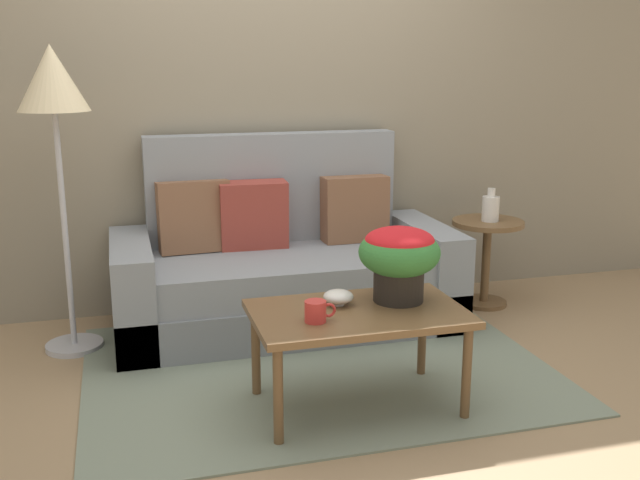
% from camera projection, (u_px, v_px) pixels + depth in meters
% --- Properties ---
extents(ground_plane, '(14.00, 14.00, 0.00)m').
position_uv_depth(ground_plane, '(325.00, 380.00, 3.52)').
color(ground_plane, '#997A56').
extents(wall_back, '(6.40, 0.12, 2.96)m').
position_uv_depth(wall_back, '(265.00, 62.00, 4.38)').
color(wall_back, gray).
rests_on(wall_back, ground).
extents(area_rug, '(2.25, 1.69, 0.01)m').
position_uv_depth(area_rug, '(317.00, 367.00, 3.66)').
color(area_rug, gray).
rests_on(area_rug, ground).
extents(couch, '(1.91, 0.86, 1.07)m').
position_uv_depth(couch, '(283.00, 269.00, 4.23)').
color(couch, slate).
rests_on(couch, ground).
extents(coffee_table, '(0.91, 0.57, 0.45)m').
position_uv_depth(coffee_table, '(358.00, 321.00, 3.16)').
color(coffee_table, brown).
rests_on(coffee_table, ground).
extents(side_table, '(0.44, 0.44, 0.54)m').
position_uv_depth(side_table, '(487.00, 247.00, 4.53)').
color(side_table, brown).
rests_on(side_table, ground).
extents(floor_lamp, '(0.35, 0.35, 1.57)m').
position_uv_depth(floor_lamp, '(54.00, 100.00, 3.60)').
color(floor_lamp, '#B2B2B7').
rests_on(floor_lamp, ground).
extents(potted_plant, '(0.36, 0.36, 0.33)m').
position_uv_depth(potted_plant, '(399.00, 255.00, 3.23)').
color(potted_plant, black).
rests_on(potted_plant, coffee_table).
extents(coffee_mug, '(0.13, 0.09, 0.09)m').
position_uv_depth(coffee_mug, '(316.00, 311.00, 3.01)').
color(coffee_mug, red).
rests_on(coffee_mug, coffee_table).
extents(snack_bowl, '(0.13, 0.13, 0.07)m').
position_uv_depth(snack_bowl, '(337.00, 297.00, 3.21)').
color(snack_bowl, silver).
rests_on(snack_bowl, coffee_table).
extents(table_vase, '(0.10, 0.10, 0.20)m').
position_uv_depth(table_vase, '(491.00, 208.00, 4.45)').
color(table_vase, silver).
rests_on(table_vase, side_table).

